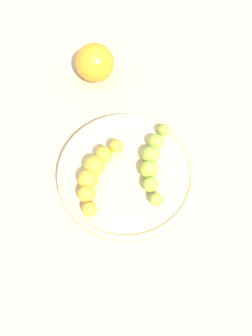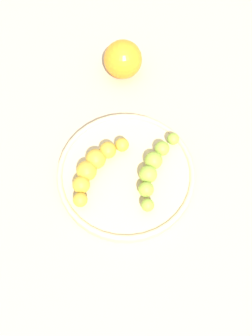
{
  "view_description": "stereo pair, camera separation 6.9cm",
  "coord_description": "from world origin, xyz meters",
  "px_view_note": "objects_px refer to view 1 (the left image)",
  "views": [
    {
      "loc": [
        -0.09,
        0.28,
        0.67
      ],
      "look_at": [
        0.0,
        0.0,
        0.04
      ],
      "focal_mm": 43.05,
      "sensor_mm": 36.0,
      "label": 1
    },
    {
      "loc": [
        -0.15,
        0.25,
        0.67
      ],
      "look_at": [
        0.0,
        0.0,
        0.04
      ],
      "focal_mm": 43.05,
      "sensor_mm": 36.0,
      "label": 2
    }
  ],
  "objects_px": {
    "banana_green": "(153,162)",
    "orange_fruit": "(95,63)",
    "fruit_bowl": "(126,174)",
    "banana_spotted": "(94,174)"
  },
  "relations": [
    {
      "from": "banana_green",
      "to": "orange_fruit",
      "type": "bearing_deg",
      "value": -55.96
    },
    {
      "from": "fruit_bowl",
      "to": "orange_fruit",
      "type": "xyz_separation_m",
      "value": [
        0.13,
        -0.2,
        0.03
      ]
    },
    {
      "from": "fruit_bowl",
      "to": "orange_fruit",
      "type": "distance_m",
      "value": 0.24
    },
    {
      "from": "banana_spotted",
      "to": "orange_fruit",
      "type": "xyz_separation_m",
      "value": [
        0.08,
        -0.23,
        0.0
      ]
    },
    {
      "from": "banana_green",
      "to": "banana_spotted",
      "type": "xyz_separation_m",
      "value": [
        0.09,
        0.05,
        0.0
      ]
    },
    {
      "from": "banana_green",
      "to": "orange_fruit",
      "type": "height_order",
      "value": "orange_fruit"
    },
    {
      "from": "fruit_bowl",
      "to": "banana_green",
      "type": "distance_m",
      "value": 0.05
    },
    {
      "from": "banana_green",
      "to": "banana_spotted",
      "type": "bearing_deg",
      "value": 20.09
    },
    {
      "from": "orange_fruit",
      "to": "banana_spotted",
      "type": "bearing_deg",
      "value": 108.95
    },
    {
      "from": "fruit_bowl",
      "to": "orange_fruit",
      "type": "bearing_deg",
      "value": -57.73
    }
  ]
}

